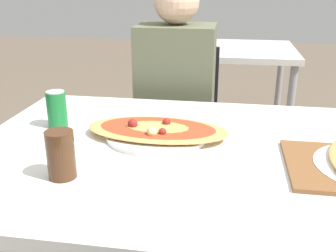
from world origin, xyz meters
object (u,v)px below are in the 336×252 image
pizza_main (157,131)px  soda_can (57,109)px  chair_far_seated (178,124)px  person_seated (175,90)px  drink_glass (61,155)px  dining_table (181,168)px

pizza_main → soda_can: size_ratio=3.72×
chair_far_seated → person_seated: person_seated is taller
soda_can → drink_glass: 0.38m
chair_far_seated → pizza_main: (0.03, -0.72, 0.25)m
chair_far_seated → drink_glass: bearing=81.2°
dining_table → drink_glass: 0.38m
pizza_main → drink_glass: (-0.19, -0.31, 0.04)m
person_seated → soda_can: (-0.32, -0.58, 0.08)m
chair_far_seated → drink_glass: (-0.16, -1.03, 0.29)m
dining_table → chair_far_seated: (-0.12, 0.81, -0.16)m
chair_far_seated → pizza_main: chair_far_seated is taller
person_seated → soda_can: size_ratio=9.79×
chair_far_seated → drink_glass: 1.08m
dining_table → soda_can: size_ratio=10.33×
dining_table → soda_can: soda_can is taller
soda_can → drink_glass: bearing=-64.5°
soda_can → person_seated: bearing=60.7°
person_seated → pizza_main: (0.03, -0.61, 0.04)m
dining_table → chair_far_seated: 0.83m
person_seated → chair_far_seated: bearing=-90.0°
chair_far_seated → person_seated: size_ratio=0.73×
soda_can → drink_glass: (0.16, -0.34, 0.00)m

